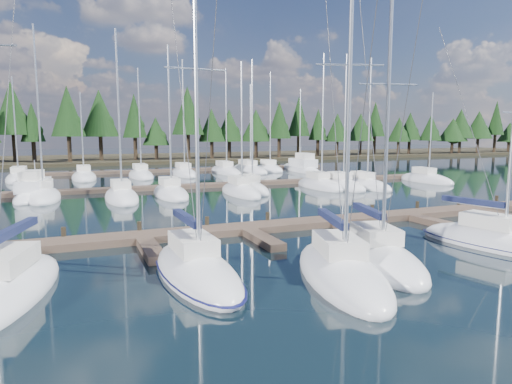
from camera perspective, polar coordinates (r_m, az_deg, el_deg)
name	(u,v)px	position (r m, az deg, el deg)	size (l,w,h in m)	color
ground	(260,199)	(40.68, 0.44, -0.87)	(260.00, 260.00, 0.00)	black
far_shore	(150,158)	(98.54, -13.09, 4.13)	(220.00, 30.00, 0.60)	#2E2819
main_dock	(335,223)	(29.55, 9.91, -3.84)	(44.00, 6.13, 0.90)	brown
back_docks	(201,176)	(59.09, -6.86, 1.94)	(50.00, 21.80, 0.40)	brown
front_sailboat_0	(2,291)	(19.12, -29.21, -10.80)	(5.24, 9.50, 16.01)	white
front_sailboat_1	(196,270)	(19.36, -7.49, -9.65)	(3.14, 8.76, 15.23)	white
front_sailboat_2	(341,272)	(19.27, 10.58, -9.80)	(5.15, 9.20, 15.43)	white
front_sailboat_3	(378,258)	(21.68, 15.03, -7.96)	(4.69, 8.27, 14.51)	white
front_sailboat_4	(496,242)	(26.98, 27.77, -5.56)	(4.67, 9.01, 12.57)	white
back_sailboat_rows	(211,180)	(54.51, -5.68, 1.55)	(49.47, 33.12, 16.08)	white
motor_yacht_left	(34,193)	(45.47, -26.02, -0.15)	(4.19, 8.67, 4.15)	white
motor_yacht_right	(303,168)	(68.22, 5.94, 2.97)	(3.37, 9.19, 4.54)	white
tree_line	(143,123)	(88.35, -13.92, 8.42)	(184.58, 12.09, 13.97)	black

